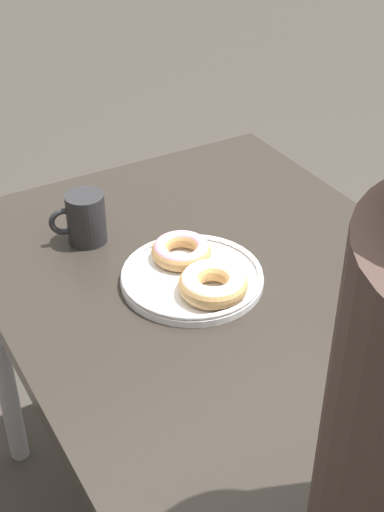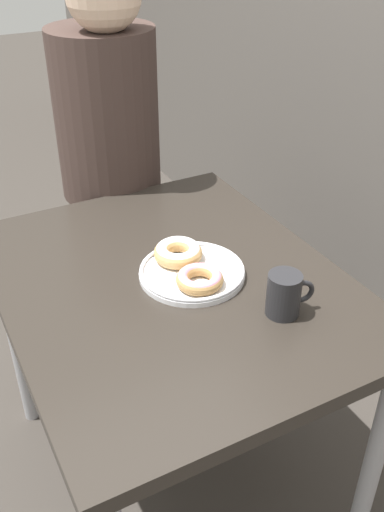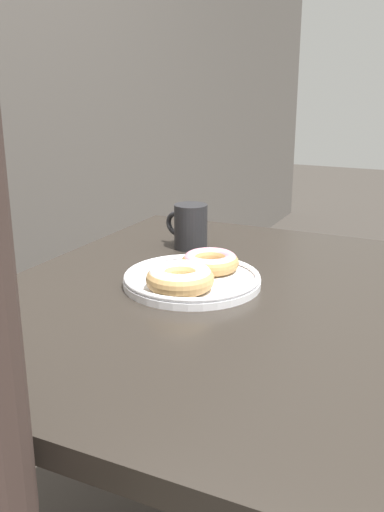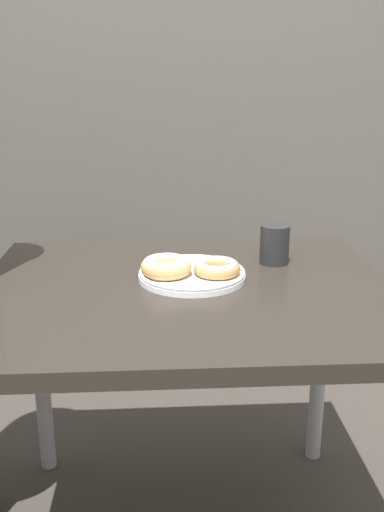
# 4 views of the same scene
# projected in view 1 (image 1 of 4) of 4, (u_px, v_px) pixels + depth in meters

# --- Properties ---
(ground_plane) EXTENTS (14.00, 14.00, 0.00)m
(ground_plane) POSITION_uv_depth(u_px,v_px,m) (257.00, 500.00, 1.85)
(ground_plane) COLOR #38332D
(dining_table) EXTENTS (1.03, 0.82, 0.77)m
(dining_table) POSITION_uv_depth(u_px,v_px,m) (219.00, 313.00, 1.41)
(dining_table) COLOR #28231E
(dining_table) RESTS_ON ground_plane
(donut_plate) EXTENTS (0.29, 0.27, 0.06)m
(donut_plate) POSITION_uv_depth(u_px,v_px,m) (196.00, 273.00, 1.33)
(donut_plate) COLOR white
(donut_plate) RESTS_ON dining_table
(coffee_mug) EXTENTS (0.08, 0.11, 0.11)m
(coffee_mug) POSITION_uv_depth(u_px,v_px,m) (85.00, 218.00, 1.44)
(coffee_mug) COLOR #232326
(coffee_mug) RESTS_ON dining_table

